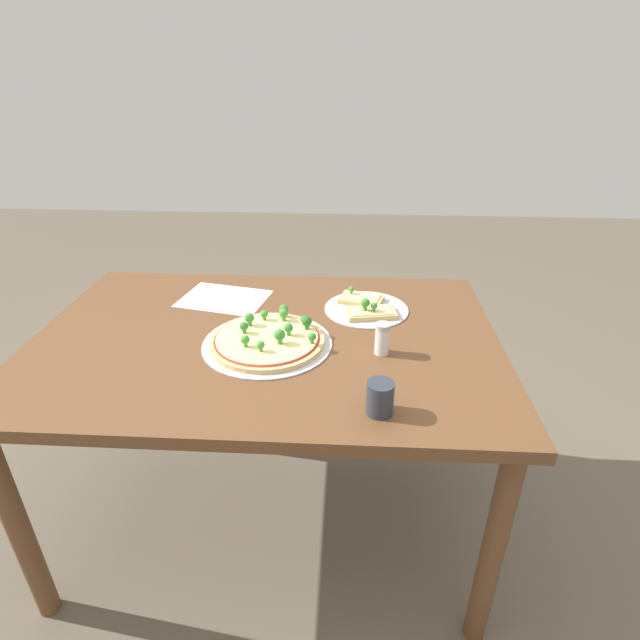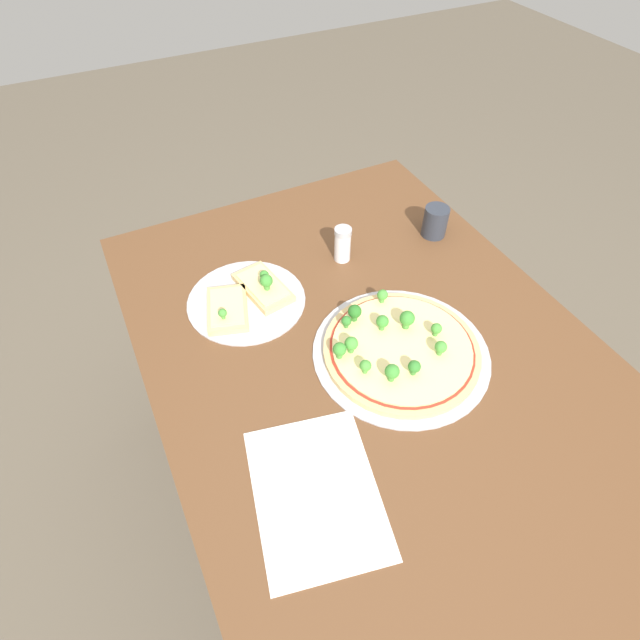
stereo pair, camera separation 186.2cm
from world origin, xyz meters
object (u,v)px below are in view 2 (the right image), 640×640
(dining_table, at_px, (381,388))
(pizza_tray_slice, at_px, (247,298))
(pizza_tray_whole, at_px, (400,349))
(drinking_cup, at_px, (435,222))
(condiment_shaker, at_px, (343,244))

(dining_table, bearing_deg, pizza_tray_slice, -147.84)
(pizza_tray_whole, relative_size, pizza_tray_slice, 1.36)
(pizza_tray_slice, distance_m, drinking_cup, 0.54)
(pizza_tray_whole, bearing_deg, condiment_shaker, 173.89)
(dining_table, distance_m, pizza_tray_slice, 0.37)
(pizza_tray_slice, xyz_separation_m, drinking_cup, (-0.02, 0.54, 0.03))
(drinking_cup, bearing_deg, condiment_shaker, -94.08)
(drinking_cup, xyz_separation_m, condiment_shaker, (-0.02, -0.27, 0.01))
(pizza_tray_whole, height_order, condiment_shaker, condiment_shaker)
(drinking_cup, bearing_deg, pizza_tray_slice, -88.11)
(pizza_tray_whole, bearing_deg, pizza_tray_slice, -140.81)
(pizza_tray_whole, xyz_separation_m, pizza_tray_slice, (-0.29, -0.24, -0.00))
(dining_table, xyz_separation_m, condiment_shaker, (-0.34, 0.08, 0.13))
(pizza_tray_whole, xyz_separation_m, condiment_shaker, (-0.33, 0.04, 0.03))
(pizza_tray_whole, bearing_deg, drinking_cup, 135.57)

